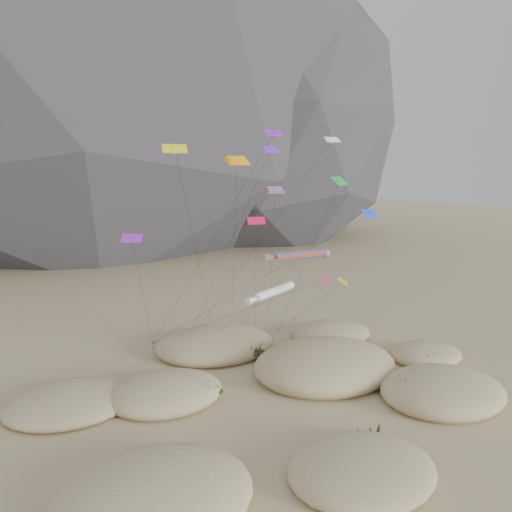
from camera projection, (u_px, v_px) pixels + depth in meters
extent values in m
plane|color=#CCB789|center=(320.00, 403.00, 47.30)|extent=(500.00, 500.00, 0.00)
ellipsoid|color=black|center=(100.00, 32.00, 139.52)|extent=(191.54, 147.29, 156.00)
ellipsoid|color=black|center=(257.00, 120.00, 162.38)|extent=(130.55, 126.41, 100.00)
ellipsoid|color=#CCB789|center=(154.00, 497.00, 32.40)|extent=(13.45, 11.43, 3.55)
ellipsoid|color=#CCB789|center=(362.00, 470.00, 35.73)|extent=(11.26, 9.57, 2.57)
ellipsoid|color=#CCB789|center=(442.00, 391.00, 48.08)|extent=(12.61, 10.72, 3.45)
ellipsoid|color=#CCB789|center=(165.00, 393.00, 47.92)|extent=(11.19, 9.51, 3.00)
ellipsoid|color=#CCB789|center=(325.00, 365.00, 53.77)|extent=(16.00, 13.60, 4.53)
ellipsoid|color=#CCB789|center=(425.00, 354.00, 58.29)|extent=(8.82, 7.49, 2.39)
ellipsoid|color=#CCB789|center=(215.00, 344.00, 61.01)|extent=(14.76, 12.55, 3.35)
ellipsoid|color=#CCB789|center=(331.00, 333.00, 65.47)|extent=(10.76, 9.14, 2.75)
ellipsoid|color=#CCB789|center=(71.00, 402.00, 46.32)|extent=(11.98, 10.19, 2.29)
ellipsoid|color=black|center=(176.00, 486.00, 33.41)|extent=(3.02, 2.59, 0.91)
ellipsoid|color=black|center=(198.00, 469.00, 35.45)|extent=(2.58, 2.21, 0.78)
ellipsoid|color=black|center=(348.00, 461.00, 36.79)|extent=(2.20, 1.88, 0.66)
ellipsoid|color=black|center=(375.00, 441.00, 39.64)|extent=(2.39, 2.04, 0.72)
ellipsoid|color=black|center=(414.00, 386.00, 48.70)|extent=(3.18, 2.72, 0.95)
ellipsoid|color=black|center=(416.00, 396.00, 46.85)|extent=(2.24, 1.92, 0.67)
ellipsoid|color=black|center=(166.00, 396.00, 46.83)|extent=(3.06, 2.62, 0.92)
ellipsoid|color=black|center=(213.00, 392.00, 48.05)|extent=(2.08, 1.78, 0.62)
ellipsoid|color=black|center=(325.00, 373.00, 51.47)|extent=(3.92, 3.35, 1.18)
ellipsoid|color=black|center=(331.00, 363.00, 54.35)|extent=(2.70, 2.31, 0.81)
ellipsoid|color=black|center=(327.00, 380.00, 50.23)|extent=(2.33, 2.00, 0.70)
ellipsoid|color=black|center=(435.00, 361.00, 56.04)|extent=(2.19, 1.87, 0.66)
ellipsoid|color=black|center=(237.00, 347.00, 59.25)|extent=(2.78, 2.38, 0.84)
ellipsoid|color=black|center=(255.00, 352.00, 57.95)|extent=(2.43, 2.08, 0.73)
ellipsoid|color=black|center=(340.00, 328.00, 67.46)|extent=(2.26, 1.93, 0.68)
ellipsoid|color=black|center=(345.00, 338.00, 63.89)|extent=(2.17, 1.86, 0.65)
ellipsoid|color=black|center=(47.00, 402.00, 46.26)|extent=(2.67, 2.28, 0.80)
ellipsoid|color=black|center=(63.00, 402.00, 46.59)|extent=(2.13, 1.82, 0.64)
cylinder|color=#3F2D1E|center=(184.00, 348.00, 61.59)|extent=(0.08, 0.08, 0.30)
cylinder|color=#3F2D1E|center=(215.00, 339.00, 64.68)|extent=(0.08, 0.08, 0.30)
cylinder|color=#3F2D1E|center=(238.00, 328.00, 69.26)|extent=(0.08, 0.08, 0.30)
cylinder|color=#3F2D1E|center=(255.00, 323.00, 71.69)|extent=(0.08, 0.08, 0.30)
cylinder|color=#3F2D1E|center=(278.00, 329.00, 68.74)|extent=(0.08, 0.08, 0.30)
cylinder|color=#3F2D1E|center=(153.00, 343.00, 63.30)|extent=(0.08, 0.08, 0.30)
cylinder|color=#3F2D1E|center=(295.00, 318.00, 73.76)|extent=(0.08, 0.08, 0.30)
cylinder|color=#3F2D1E|center=(154.00, 348.00, 61.33)|extent=(0.08, 0.08, 0.30)
cylinder|color=#E85618|center=(301.00, 255.00, 55.28)|extent=(5.03, 3.73, 1.52)
sphere|color=#E85618|center=(325.00, 253.00, 55.10)|extent=(1.02, 1.02, 1.02)
cone|color=#E85618|center=(275.00, 257.00, 55.49)|extent=(2.32, 1.93, 1.09)
cylinder|color=black|center=(266.00, 296.00, 62.32)|extent=(0.67, 14.36, 12.51)
cylinder|color=silver|center=(274.00, 291.00, 54.10)|extent=(5.65, 2.56, 1.28)
sphere|color=silver|center=(290.00, 285.00, 56.09)|extent=(0.94, 0.94, 0.94)
cone|color=silver|center=(255.00, 299.00, 51.92)|extent=(2.43, 1.46, 0.96)
cylinder|color=black|center=(234.00, 320.00, 58.43)|extent=(4.30, 10.82, 8.82)
cube|color=orange|center=(237.00, 161.00, 55.83)|extent=(2.97, 1.42, 0.84)
cube|color=orange|center=(237.00, 159.00, 55.80)|extent=(2.52, 1.12, 0.82)
cylinder|color=black|center=(234.00, 253.00, 63.46)|extent=(4.56, 10.76, 22.75)
cube|color=red|center=(275.00, 191.00, 58.33)|extent=(2.36, 1.11, 0.64)
cube|color=red|center=(275.00, 189.00, 58.30)|extent=(2.00, 0.89, 0.63)
cylinder|color=black|center=(272.00, 265.00, 64.28)|extent=(3.95, 7.85, 19.39)
cube|color=purple|center=(132.00, 238.00, 48.55)|extent=(2.23, 1.82, 0.78)
cube|color=purple|center=(132.00, 240.00, 48.57)|extent=(0.32, 0.32, 0.68)
cylinder|color=black|center=(144.00, 300.00, 54.95)|extent=(4.72, 9.29, 15.20)
cube|color=yellow|center=(175.00, 149.00, 48.18)|extent=(2.63, 1.83, 0.90)
cube|color=yellow|center=(175.00, 150.00, 48.21)|extent=(0.35, 0.33, 0.81)
cylinder|color=black|center=(198.00, 258.00, 56.44)|extent=(8.51, 9.78, 23.79)
cube|color=blue|center=(370.00, 214.00, 58.56)|extent=(2.44, 1.47, 0.95)
cube|color=blue|center=(370.00, 215.00, 58.59)|extent=(0.32, 0.35, 0.77)
cylinder|color=black|center=(257.00, 281.00, 60.94)|extent=(22.08, 14.84, 16.72)
cube|color=green|center=(339.00, 181.00, 59.03)|extent=(2.82, 2.08, 1.02)
cube|color=green|center=(339.00, 182.00, 59.05)|extent=(0.40, 0.41, 0.85)
cylinder|color=black|center=(307.00, 261.00, 63.89)|extent=(2.81, 8.93, 20.47)
cube|color=#D7144B|center=(256.00, 221.00, 49.38)|extent=(1.97, 1.50, 0.69)
cube|color=#D7144B|center=(256.00, 222.00, 49.41)|extent=(0.28, 0.28, 0.60)
cylinder|color=black|center=(256.00, 281.00, 60.55)|extent=(9.71, 17.26, 16.80)
cube|color=white|center=(332.00, 140.00, 58.25)|extent=(1.96, 1.24, 0.67)
cube|color=white|center=(332.00, 141.00, 58.28)|extent=(0.25, 0.22, 0.63)
cylinder|color=black|center=(256.00, 247.00, 59.93)|extent=(15.95, 8.02, 25.27)
cube|color=#F5A60C|center=(343.00, 281.00, 59.66)|extent=(2.20, 2.33, 0.69)
cube|color=#F5A60C|center=(343.00, 283.00, 59.69)|extent=(0.29, 0.30, 0.72)
cylinder|color=black|center=(308.00, 307.00, 64.21)|extent=(2.57, 10.39, 8.62)
cube|color=purple|center=(274.00, 133.00, 53.59)|extent=(2.12, 1.24, 0.80)
cube|color=purple|center=(274.00, 135.00, 53.62)|extent=(0.27, 0.27, 0.69)
cylinder|color=black|center=(208.00, 247.00, 58.46)|extent=(10.39, 12.22, 25.64)
cube|color=#EA1653|center=(325.00, 280.00, 51.46)|extent=(1.62, 1.65, 0.55)
cube|color=#EA1653|center=(325.00, 281.00, 51.49)|extent=(0.24, 0.24, 0.52)
cylinder|color=black|center=(230.00, 315.00, 57.39)|extent=(12.61, 18.94, 10.60)
cube|color=#6721C2|center=(271.00, 150.00, 51.82)|extent=(1.96, 1.14, 0.75)
cube|color=#6721C2|center=(271.00, 151.00, 51.84)|extent=(0.25, 0.26, 0.63)
cylinder|color=black|center=(224.00, 258.00, 56.71)|extent=(6.18, 10.25, 23.85)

